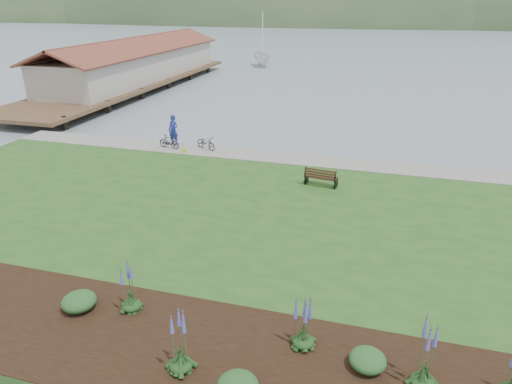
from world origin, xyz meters
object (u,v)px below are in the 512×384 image
at_px(bicycle_a, 206,143).
at_px(sailboat, 262,66).
at_px(park_bench, 321,177).
at_px(person, 173,128).

bearing_deg(bicycle_a, sailboat, 37.48).
bearing_deg(park_bench, person, 165.06).
distance_m(park_bench, bicycle_a, 8.98).
xyz_separation_m(person, bicycle_a, (2.37, -0.30, -0.73)).
height_order(park_bench, bicycle_a, park_bench).
distance_m(person, bicycle_a, 2.49).
bearing_deg(park_bench, sailboat, 117.20).
bearing_deg(sailboat, bicycle_a, -106.97).
bearing_deg(person, sailboat, 108.78).
bearing_deg(person, park_bench, -11.46).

